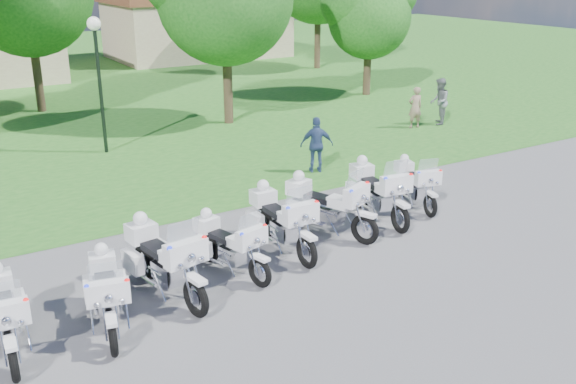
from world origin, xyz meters
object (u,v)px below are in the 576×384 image
motorcycle_6 (377,190)px  lamp_post (97,52)px  bystander_b (439,102)px  bystander_a (415,108)px  motorcycle_1 (107,292)px  motorcycle_4 (281,219)px  motorcycle_5 (326,205)px  motorcycle_0 (4,314)px  motorcycle_2 (163,259)px  motorcycle_7 (415,183)px  bystander_c (317,145)px  motorcycle_3 (229,244)px

motorcycle_6 → lamp_post: 10.56m
bystander_b → bystander_a: bearing=-48.5°
motorcycle_1 → motorcycle_4: (4.23, 1.15, 0.07)m
motorcycle_5 → motorcycle_6: 1.66m
motorcycle_0 → motorcycle_6: (8.90, 1.39, 0.06)m
motorcycle_0 → motorcycle_2: size_ratio=0.89×
motorcycle_4 → motorcycle_7: size_ratio=1.20×
motorcycle_0 → bystander_a: bearing=-150.0°
bystander_b → motorcycle_6: bearing=-7.4°
motorcycle_4 → bystander_c: bearing=-131.4°
motorcycle_0 → lamp_post: bearing=-110.4°
motorcycle_5 → bystander_a: (8.77, 6.65, 0.08)m
motorcycle_3 → motorcycle_6: 4.58m
motorcycle_1 → lamp_post: 11.68m
motorcycle_4 → motorcycle_6: motorcycle_6 is taller
motorcycle_2 → motorcycle_6: (5.99, 0.97, -0.02)m
motorcycle_6 → lamp_post: size_ratio=0.57×
motorcycle_7 → bystander_c: bystander_c is taller
motorcycle_0 → motorcycle_4: size_ratio=0.91×
motorcycle_2 → bystander_b: 16.09m
lamp_post → motorcycle_6: bearing=-66.5°
motorcycle_5 → motorcycle_7: 3.09m
motorcycle_6 → motorcycle_3: bearing=17.5°
motorcycle_6 → motorcycle_7: size_ratio=1.20×
motorcycle_2 → motorcycle_3: bearing=178.7°
motorcycle_0 → motorcycle_3: size_ratio=1.06×
motorcycle_1 → motorcycle_3: bearing=-152.0°
motorcycle_0 → motorcycle_4: (5.87, 1.01, 0.06)m
motorcycle_6 → motorcycle_7: motorcycle_6 is taller
motorcycle_1 → bystander_a: bystander_a is taller
motorcycle_3 → bystander_c: size_ratio=1.29×
motorcycle_2 → lamp_post: lamp_post is taller
motorcycle_3 → motorcycle_6: size_ratio=0.86×
bystander_b → motorcycle_5: bearing=-11.7°
motorcycle_6 → bystander_a: 9.64m
bystander_c → motorcycle_3: bearing=67.4°
motorcycle_7 → bystander_a: bearing=-116.4°
motorcycle_6 → motorcycle_0: bearing=16.7°
motorcycle_1 → motorcycle_6: (7.25, 1.53, 0.07)m
motorcycle_4 → lamp_post: (-1.05, 9.76, 2.62)m
motorcycle_2 → motorcycle_5: size_ratio=1.09×
lamp_post → bystander_c: bearing=-48.5°
motorcycle_7 → motorcycle_2: bearing=24.6°
motorcycle_1 → motorcycle_2: size_ratio=0.87×
lamp_post → bystander_c: (4.86, -5.50, -2.49)m
motorcycle_5 → bystander_b: (9.95, 6.59, 0.20)m
bystander_c → motorcycle_4: bearing=74.3°
motorcycle_1 → motorcycle_5: bearing=-153.6°
motorcycle_1 → bystander_c: 9.70m
motorcycle_3 → bystander_a: (11.62, 7.28, 0.17)m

